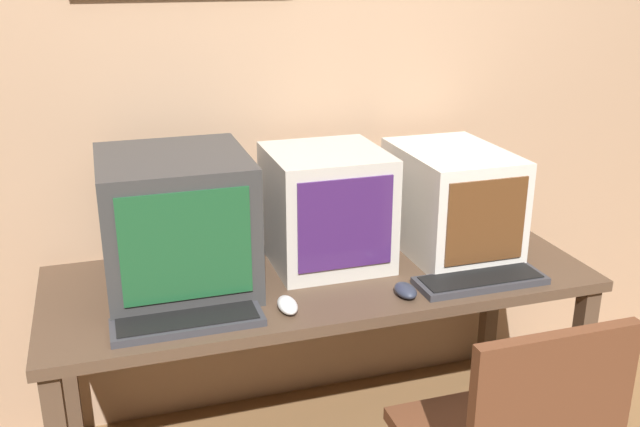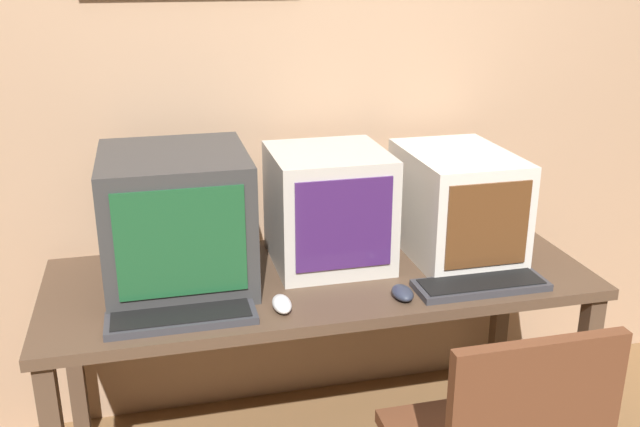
% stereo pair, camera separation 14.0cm
% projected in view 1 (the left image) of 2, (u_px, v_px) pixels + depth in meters
% --- Properties ---
extents(wall_back, '(8.00, 0.08, 2.60)m').
position_uv_depth(wall_back, '(283.00, 76.00, 2.55)').
color(wall_back, tan).
rests_on(wall_back, ground_plane).
extents(desk, '(1.78, 0.68, 0.71)m').
position_uv_depth(desk, '(320.00, 295.00, 2.39)').
color(desk, '#4C3828').
rests_on(desk, ground_plane).
extents(monitor_left, '(0.45, 0.48, 0.43)m').
position_uv_depth(monitor_left, '(176.00, 222.00, 2.22)').
color(monitor_left, '#333333').
rests_on(monitor_left, desk).
extents(monitor_center, '(0.38, 0.40, 0.39)m').
position_uv_depth(monitor_center, '(326.00, 207.00, 2.40)').
color(monitor_center, '#B7B2A8').
rests_on(monitor_center, desk).
extents(monitor_right, '(0.34, 0.49, 0.37)m').
position_uv_depth(monitor_right, '(451.00, 201.00, 2.50)').
color(monitor_right, beige).
rests_on(monitor_right, desk).
extents(keyboard_main, '(0.43, 0.14, 0.03)m').
position_uv_depth(keyboard_main, '(188.00, 322.00, 2.02)').
color(keyboard_main, '#333338').
rests_on(keyboard_main, desk).
extents(keyboard_side, '(0.42, 0.15, 0.03)m').
position_uv_depth(keyboard_side, '(481.00, 280.00, 2.28)').
color(keyboard_side, '#333338').
rests_on(keyboard_side, desk).
extents(mouse_near_keyboard, '(0.06, 0.11, 0.04)m').
position_uv_depth(mouse_near_keyboard, '(287.00, 305.00, 2.11)').
color(mouse_near_keyboard, silver).
rests_on(mouse_near_keyboard, desk).
extents(mouse_far_corner, '(0.06, 0.10, 0.04)m').
position_uv_depth(mouse_far_corner, '(406.00, 290.00, 2.20)').
color(mouse_far_corner, '#282D3D').
rests_on(mouse_far_corner, desk).
extents(desk_clock, '(0.09, 0.06, 0.12)m').
position_uv_depth(desk_clock, '(490.00, 207.00, 2.81)').
color(desk_clock, '#B7B2AD').
rests_on(desk_clock, desk).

